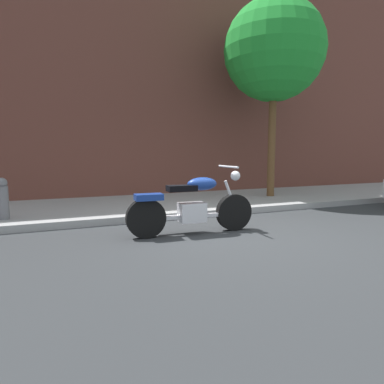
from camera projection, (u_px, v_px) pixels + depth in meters
The scene contains 6 objects.
ground_plane at pixel (231, 234), 5.70m from camera, with size 60.00×60.00×0.00m, color #303335.
sidewalk at pixel (169, 204), 8.51m from camera, with size 23.20×3.25×0.14m, color #999999.
building_facade at pixel (146, 65), 9.78m from camera, with size 23.20×0.50×7.70m, color brown.
motorcycle at pixel (192, 207), 5.66m from camera, with size 2.21×0.70×1.13m.
street_tree at pixel (274, 51), 9.11m from camera, with size 2.70×2.70×5.43m.
fire_hydrant at pixel (3, 202), 6.20m from camera, with size 0.20×0.20×0.91m.
Camera 1 is at (-2.80, -4.87, 1.36)m, focal length 31.81 mm.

